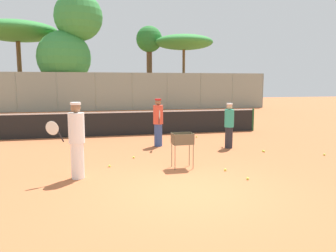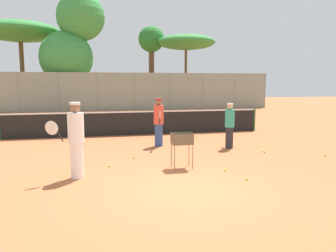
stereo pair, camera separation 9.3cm
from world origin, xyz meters
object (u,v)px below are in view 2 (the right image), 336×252
at_px(ball_cart, 181,142).
at_px(parked_car, 162,100).
at_px(player_red_cap, 230,125).
at_px(tennis_net, 138,122).
at_px(player_white_outfit, 159,122).
at_px(player_yellow_shirt, 76,139).

bearing_deg(ball_cart, parked_car, 79.41).
xyz_separation_m(player_red_cap, ball_cart, (-2.39, -2.26, -0.10)).
relative_size(player_red_cap, parked_car, 0.38).
distance_m(tennis_net, parked_car, 17.75).
distance_m(ball_cart, parked_car, 23.46).
height_order(player_white_outfit, parked_car, player_white_outfit).
relative_size(player_red_cap, ball_cart, 1.66).
bearing_deg(ball_cart, player_red_cap, 43.42).
relative_size(player_white_outfit, parked_car, 0.42).
distance_m(player_yellow_shirt, ball_cart, 2.79).
xyz_separation_m(tennis_net, player_red_cap, (2.80, -3.69, 0.28)).
bearing_deg(ball_cart, tennis_net, 93.95).
bearing_deg(parked_car, tennis_net, -105.43).
bearing_deg(player_red_cap, player_white_outfit, 86.48).
relative_size(tennis_net, parked_car, 2.74).
height_order(player_yellow_shirt, parked_car, player_yellow_shirt).
bearing_deg(player_yellow_shirt, ball_cart, 170.14).
xyz_separation_m(tennis_net, player_yellow_shirt, (-2.35, -6.32, 0.41)).
xyz_separation_m(player_yellow_shirt, parked_car, (7.07, 23.43, -0.31)).
xyz_separation_m(player_yellow_shirt, ball_cart, (2.76, 0.37, -0.24)).
distance_m(player_white_outfit, parked_car, 20.34).
xyz_separation_m(player_white_outfit, parked_car, (4.31, 19.87, -0.25)).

